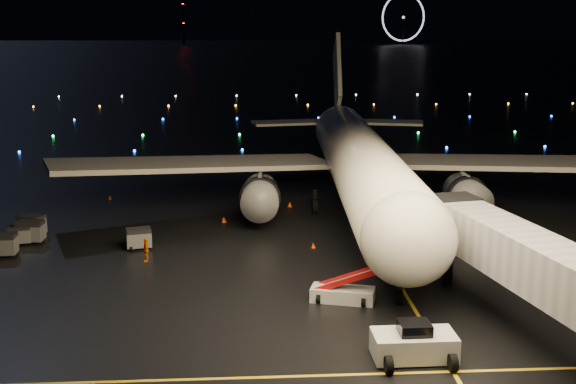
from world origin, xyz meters
name	(u,v)px	position (x,y,z in m)	size (l,w,h in m)	color
ground	(240,66)	(0.00, 300.00, 0.00)	(2000.00, 2000.00, 0.00)	black
lane_centre	(371,239)	(12.00, 15.00, 0.01)	(0.25, 80.00, 0.02)	yellow
lane_cross	(133,381)	(-5.00, -10.00, 0.01)	(60.00, 0.25, 0.02)	yellow
airliner	(357,123)	(12.38, 26.34, 8.65)	(61.07, 58.01, 17.30)	silver
pushback_tug	(414,341)	(10.23, -8.32, 1.09)	(4.58, 2.40, 2.18)	silver
belt_loader	(343,280)	(7.48, 0.57, 1.51)	(6.23, 1.70, 3.02)	silver
crew_c	(146,250)	(-6.83, 9.91, 0.97)	(1.14, 0.47, 1.94)	orange
safety_cone_0	(313,245)	(6.67, 12.71, 0.22)	(0.39, 0.39, 0.44)	#F74B11
safety_cone_1	(290,204)	(5.63, 27.08, 0.27)	(0.47, 0.47, 0.53)	#F74B11
safety_cone_2	(224,219)	(-1.01, 21.37, 0.26)	(0.46, 0.46, 0.53)	#F74B11
safety_cone_3	(110,197)	(-13.47, 31.35, 0.26)	(0.46, 0.46, 0.53)	#F74B11
ferris_wheel	(403,19)	(170.00, 720.00, 26.00)	(50.00, 4.00, 52.00)	black
radio_mast	(183,13)	(-60.00, 740.00, 32.00)	(1.80, 1.80, 64.00)	black
taxiway_lights	(238,115)	(0.00, 106.00, 0.18)	(164.00, 92.00, 0.36)	black
baggage_cart_0	(139,239)	(-7.89, 13.44, 0.86)	(2.03, 1.42, 1.72)	slate
baggage_cart_1	(3,245)	(-18.58, 12.11, 0.92)	(2.15, 1.51, 1.83)	slate
baggage_cart_2	(30,232)	(-17.42, 15.82, 0.93)	(2.19, 1.54, 1.86)	slate
baggage_cart_3	(19,235)	(-18.24, 15.36, 0.80)	(1.87, 1.31, 1.59)	slate
baggage_cart_4	(31,226)	(-17.92, 17.85, 0.93)	(2.19, 1.53, 1.86)	slate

